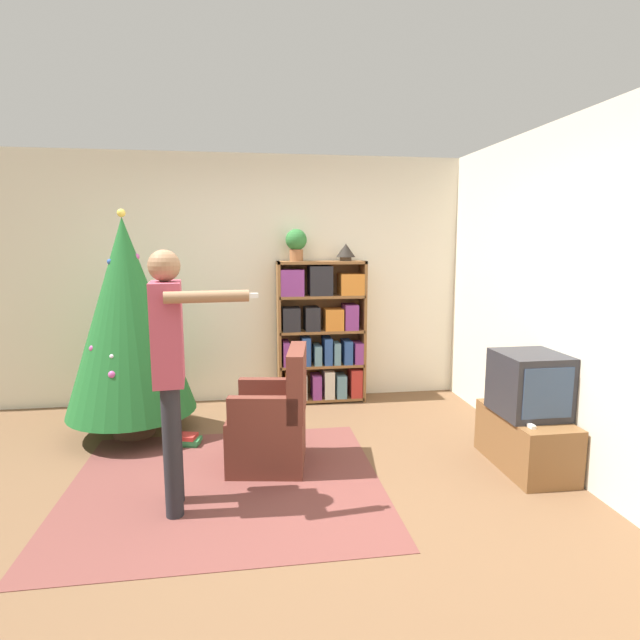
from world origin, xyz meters
The scene contains 14 objects.
ground_plane centered at (0.00, 0.00, 0.00)m, with size 14.00×14.00×0.00m, color brown.
wall_back centered at (0.00, 2.24, 1.30)m, with size 8.00×0.10×2.60m.
wall_right centered at (2.21, 0.00, 1.30)m, with size 0.10×8.00×2.60m.
area_rug centered at (-0.33, 0.24, 0.00)m, with size 2.19×1.92×0.01m.
bookshelf centered at (0.62, 2.02, 0.76)m, with size 0.93×0.29×1.51m.
tv_stand centered at (1.92, 0.21, 0.21)m, with size 0.43×0.81×0.42m.
television centered at (1.92, 0.20, 0.65)m, with size 0.46×0.48×0.47m.
game_remote centered at (1.79, -0.04, 0.43)m, with size 0.04×0.12×0.02m.
christmas_tree centered at (-1.18, 1.32, 1.06)m, with size 1.10×1.10×1.98m.
armchair centered at (0.02, 0.51, 0.32)m, with size 0.65×0.64×0.92m.
standing_person centered at (-0.63, -0.04, 0.99)m, with size 0.66×0.47×1.66m.
potted_plant centered at (0.36, 2.03, 1.70)m, with size 0.22×0.22×0.33m.
table_lamp centered at (0.88, 2.03, 1.61)m, with size 0.20×0.20×0.18m.
book_pile_near_tree centered at (-0.68, 0.99, 0.05)m, with size 0.25×0.19×0.09m.
Camera 1 is at (-0.15, -3.13, 1.71)m, focal length 28.00 mm.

